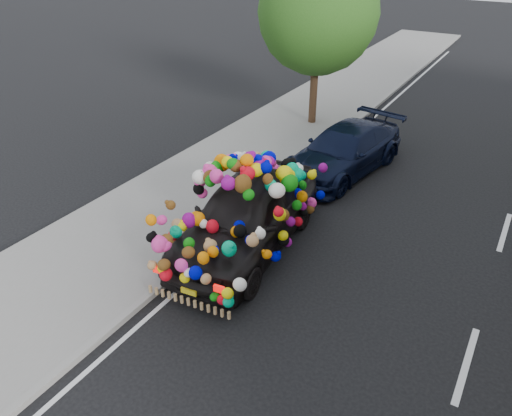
{
  "coord_description": "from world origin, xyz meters",
  "views": [
    {
      "loc": [
        3.58,
        -7.21,
        6.71
      ],
      "look_at": [
        -1.29,
        1.05,
        1.22
      ],
      "focal_mm": 35.0,
      "sensor_mm": 36.0,
      "label": 1
    }
  ],
  "objects": [
    {
      "name": "ground",
      "position": [
        0.0,
        0.0,
        0.0
      ],
      "size": [
        100.0,
        100.0,
        0.0
      ],
      "primitive_type": "plane",
      "color": "black",
      "rests_on": "ground"
    },
    {
      "name": "lane_markings",
      "position": [
        3.6,
        0.0,
        0.01
      ],
      "size": [
        6.0,
        50.0,
        0.01
      ],
      "primitive_type": null,
      "color": "silver",
      "rests_on": "ground"
    },
    {
      "name": "sidewalk",
      "position": [
        -4.3,
        0.0,
        0.06
      ],
      "size": [
        4.0,
        60.0,
        0.12
      ],
      "primitive_type": "cube",
      "color": "gray",
      "rests_on": "ground"
    },
    {
      "name": "tree_near_sidewalk",
      "position": [
        -3.8,
        9.5,
        4.02
      ],
      "size": [
        4.2,
        4.2,
        6.13
      ],
      "color": "#332114",
      "rests_on": "ground"
    },
    {
      "name": "plush_art_car",
      "position": [
        -1.62,
        1.19,
        1.22
      ],
      "size": [
        2.81,
        5.39,
        2.36
      ],
      "rotation": [
        0.0,
        0.0,
        0.09
      ],
      "color": "black",
      "rests_on": "ground"
    },
    {
      "name": "navy_sedan",
      "position": [
        -1.23,
        6.22,
        0.7
      ],
      "size": [
        2.72,
        5.05,
        1.39
      ],
      "primitive_type": "imported",
      "rotation": [
        0.0,
        0.0,
        -0.17
      ],
      "color": "black",
      "rests_on": "ground"
    },
    {
      "name": "kerb",
      "position": [
        -2.35,
        0.0,
        0.07
      ],
      "size": [
        0.15,
        60.0,
        0.13
      ],
      "primitive_type": "cube",
      "color": "gray",
      "rests_on": "ground"
    }
  ]
}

